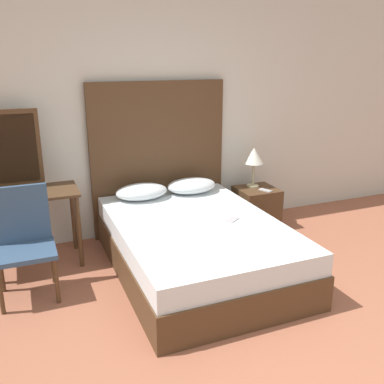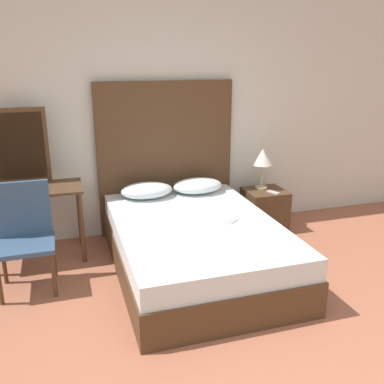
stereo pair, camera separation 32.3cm
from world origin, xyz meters
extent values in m
cube|color=silver|center=(0.00, 2.81, 1.35)|extent=(10.00, 0.06, 2.70)
cube|color=#4C331E|center=(-0.02, 1.67, 0.15)|extent=(1.45, 2.10, 0.31)
cube|color=silver|center=(-0.02, 1.67, 0.40)|extent=(1.42, 2.06, 0.19)
cube|color=#4C331E|center=(-0.02, 2.74, 0.85)|extent=(1.52, 0.05, 1.69)
ellipsoid|color=silver|center=(-0.31, 2.48, 0.58)|extent=(0.55, 0.37, 0.16)
ellipsoid|color=silver|center=(0.26, 2.48, 0.58)|extent=(0.55, 0.37, 0.16)
cube|color=#B7B7BC|center=(0.29, 1.56, 0.50)|extent=(0.16, 0.14, 0.01)
cube|color=#4C331E|center=(1.06, 2.42, 0.23)|extent=(0.45, 0.44, 0.47)
cylinder|color=tan|center=(1.05, 2.51, 0.48)|extent=(0.14, 0.14, 0.02)
cylinder|color=tan|center=(1.05, 2.51, 0.62)|extent=(0.02, 0.02, 0.26)
cone|color=silver|center=(1.05, 2.51, 0.84)|extent=(0.23, 0.23, 0.19)
cube|color=#B7B7BC|center=(1.11, 2.31, 0.47)|extent=(0.12, 0.17, 0.01)
cube|color=#4C331E|center=(-1.51, 2.37, 0.72)|extent=(1.07, 0.51, 0.02)
cylinder|color=#4C331E|center=(-1.02, 2.16, 0.36)|extent=(0.04, 0.04, 0.71)
cylinder|color=#4C331E|center=(-1.02, 2.59, 0.36)|extent=(0.04, 0.04, 0.71)
cube|color=#4C331E|center=(-1.51, 2.61, 1.11)|extent=(0.51, 0.03, 0.74)
cube|color=#B2BCC6|center=(-1.51, 2.60, 1.11)|extent=(0.44, 0.01, 0.65)
cube|color=#334C6B|center=(-1.51, 1.76, 0.41)|extent=(0.48, 0.42, 0.04)
cube|color=#334C6B|center=(-1.51, 1.95, 0.68)|extent=(0.46, 0.04, 0.49)
cylinder|color=#4C331E|center=(-1.72, 1.57, 0.20)|extent=(0.04, 0.04, 0.39)
cylinder|color=#4C331E|center=(-1.30, 1.57, 0.20)|extent=(0.04, 0.04, 0.39)
cylinder|color=#4C331E|center=(-1.72, 1.94, 0.20)|extent=(0.04, 0.04, 0.39)
cylinder|color=#4C331E|center=(-1.30, 1.94, 0.20)|extent=(0.04, 0.04, 0.39)
camera|label=1|loc=(-1.45, -1.70, 1.95)|focal=40.00mm
camera|label=2|loc=(-1.14, -1.81, 1.95)|focal=40.00mm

